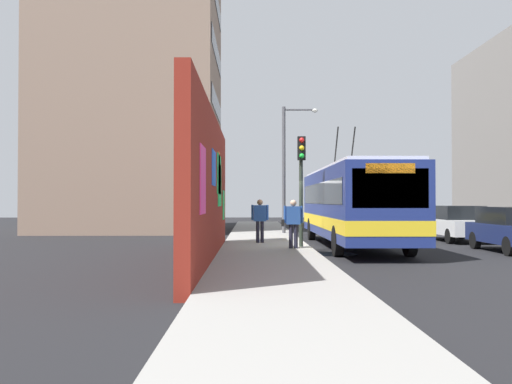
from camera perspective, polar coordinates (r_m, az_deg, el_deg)
ground_plane at (r=20.88m, az=5.40°, el=-5.83°), size 80.00×80.00×0.00m
sidewalk_slab at (r=20.77m, az=0.98°, el=-5.66°), size 48.00×3.20×0.15m
graffiti_wall at (r=16.25m, az=-4.77°, el=0.39°), size 12.99×0.32×4.31m
building_far_left at (r=35.07m, az=-12.31°, el=10.29°), size 10.21×9.93×17.20m
city_bus at (r=21.96m, az=9.82°, el=-1.08°), size 12.04×2.60×4.86m
parked_car_navy at (r=21.37m, az=24.86°, el=-3.41°), size 4.14×1.76×1.58m
parked_car_white at (r=26.32m, az=19.83°, el=-2.95°), size 4.79×1.90×1.58m
pedestrian_at_curb at (r=19.21m, az=3.83°, el=-2.88°), size 0.22×0.75×1.68m
pedestrian_midblock at (r=21.79m, az=0.40°, el=-2.60°), size 0.23×0.68×1.70m
traffic_light at (r=19.82m, az=4.67°, el=2.07°), size 0.49×0.28×3.96m
street_lamp at (r=28.64m, az=3.29°, el=3.30°), size 0.44×1.84×6.51m
curbside_puddle at (r=18.94m, az=7.86°, el=-6.33°), size 1.69×1.69×0.00m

